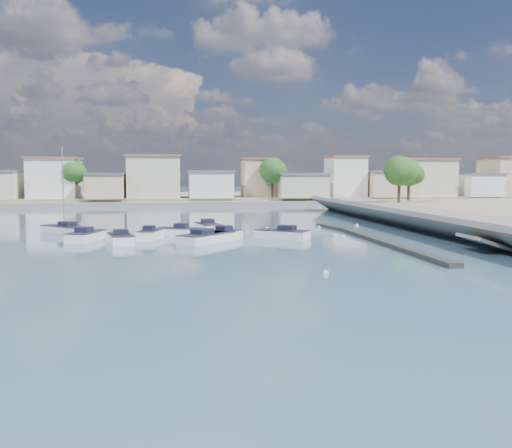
{
  "coord_description": "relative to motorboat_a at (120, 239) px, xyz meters",
  "views": [
    {
      "loc": [
        -10.51,
        -36.68,
        5.98
      ],
      "look_at": [
        -3.35,
        15.2,
        1.4
      ],
      "focal_mm": 40.0,
      "sensor_mm": 36.0,
      "label": 1
    }
  ],
  "objects": [
    {
      "name": "motorboat_b",
      "position": [
        2.53,
        3.28,
        -0.0
      ],
      "size": [
        2.45,
        4.32,
        1.48
      ],
      "color": "white",
      "rests_on": "ground"
    },
    {
      "name": "motorboat_d",
      "position": [
        8.77,
        1.12,
        -0.0
      ],
      "size": [
        4.24,
        4.37,
        1.48
      ],
      "color": "white",
      "rests_on": "ground"
    },
    {
      "name": "motorboat_f",
      "position": [
        4.75,
        5.03,
        -0.0
      ],
      "size": [
        4.41,
        3.04,
        1.48
      ],
      "color": "white",
      "rests_on": "ground"
    },
    {
      "name": "seawall_walkway",
      "position": [
        34.01,
        -0.64,
        0.52
      ],
      "size": [
        5.0,
        90.0,
        1.8
      ],
      "primitive_type": "cube",
      "color": "slate",
      "rests_on": "ground"
    },
    {
      "name": "far_town",
      "position": [
        26.23,
        63.28,
        4.56
      ],
      "size": [
        113.01,
        12.8,
        8.35
      ],
      "color": "beige",
      "rests_on": "far_shore_land"
    },
    {
      "name": "motorboat_h",
      "position": [
        7.68,
        -0.5,
        -0.0
      ],
      "size": [
        5.39,
        5.6,
        1.48
      ],
      "color": "white",
      "rests_on": "ground"
    },
    {
      "name": "motorboat_e",
      "position": [
        -3.11,
        2.68,
        -0.0
      ],
      "size": [
        3.24,
        5.6,
        1.48
      ],
      "color": "white",
      "rests_on": "ground"
    },
    {
      "name": "ground",
      "position": [
        15.51,
        26.36,
        -0.38
      ],
      "size": [
        400.0,
        400.0,
        0.0
      ],
      "primitive_type": "plane",
      "color": "#344C69",
      "rests_on": "ground"
    },
    {
      "name": "motorboat_c",
      "position": [
        14.4,
        1.62,
        0.0
      ],
      "size": [
        5.15,
        4.44,
        1.48
      ],
      "color": "white",
      "rests_on": "ground"
    },
    {
      "name": "shore_trees",
      "position": [
        23.86,
        54.47,
        5.84
      ],
      "size": [
        74.56,
        38.32,
        7.92
      ],
      "color": "#38281E",
      "rests_on": "ground"
    },
    {
      "name": "far_shore_land",
      "position": [
        15.51,
        78.36,
        0.32
      ],
      "size": [
        160.0,
        40.0,
        1.4
      ],
      "primitive_type": "cube",
      "color": "gray",
      "rests_on": "ground"
    },
    {
      "name": "breakwater",
      "position": [
        22.42,
        -0.95,
        -0.21
      ],
      "size": [
        2.0,
        31.02,
        0.35
      ],
      "color": "black",
      "rests_on": "ground"
    },
    {
      "name": "motorboat_a",
      "position": [
        0.0,
        0.0,
        0.0
      ],
      "size": [
        2.87,
        5.32,
        1.48
      ],
      "color": "white",
      "rests_on": "ground"
    },
    {
      "name": "sailboat",
      "position": [
        -6.48,
        8.85,
        0.04
      ],
      "size": [
        5.25,
        5.23,
        9.0
      ],
      "color": "white",
      "rests_on": "ground"
    },
    {
      "name": "motorboat_g",
      "position": [
        8.3,
        9.09,
        0.0
      ],
      "size": [
        2.92,
        5.53,
        1.48
      ],
      "color": "white",
      "rests_on": "ground"
    },
    {
      "name": "far_shore_quay",
      "position": [
        15.51,
        57.36,
        0.02
      ],
      "size": [
        160.0,
        2.5,
        0.8
      ],
      "primitive_type": "cube",
      "color": "slate",
      "rests_on": "ground"
    },
    {
      "name": "mooring_buoys",
      "position": [
        19.72,
        1.54,
        -0.33
      ],
      "size": [
        12.22,
        31.09,
        0.39
      ],
      "color": "white",
      "rests_on": "ground"
    }
  ]
}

